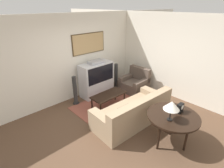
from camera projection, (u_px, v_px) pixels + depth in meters
The scene contains 13 objects.
ground_plane at pixel (115, 127), 4.56m from camera, with size 12.00×12.00×0.00m, color brown.
wall_back at pixel (68, 59), 5.41m from camera, with size 12.00×0.10×2.70m.
wall_right at pixel (174, 57), 5.64m from camera, with size 0.06×12.00×2.70m.
area_rug at pixel (111, 105), 5.53m from camera, with size 2.20×1.54×0.01m.
tv at pixel (97, 79), 5.96m from camera, with size 1.15×0.52×1.23m.
couch at pixel (133, 113), 4.63m from camera, with size 2.22×1.03×0.81m.
armchair at pixel (135, 84), 6.33m from camera, with size 0.86×0.87×0.84m.
coffee_table at pixel (109, 96), 5.24m from camera, with size 1.06×0.50×0.46m.
console_table at pixel (173, 118), 3.79m from camera, with size 1.12×1.12×0.73m.
table_lamp at pixel (172, 106), 3.47m from camera, with size 0.32×0.32×0.44m.
mantel_clock at pixel (180, 108), 3.84m from camera, with size 0.17×0.10×0.21m.
speaker_tower_left at pixel (75, 91), 5.44m from camera, with size 0.22×0.22×0.93m.
speaker_tower_right at pixel (116, 76), 6.56m from camera, with size 0.22×0.22×0.93m.
Camera 1 is at (-2.59, -2.62, 2.92)m, focal length 28.00 mm.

